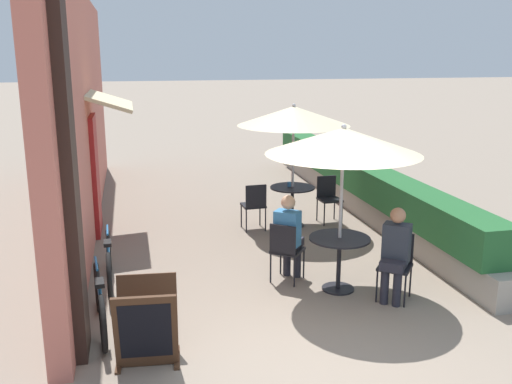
# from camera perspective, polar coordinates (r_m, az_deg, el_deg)

# --- Properties ---
(ground_plane) EXTENTS (120.00, 120.00, 0.00)m
(ground_plane) POSITION_cam_1_polar(r_m,az_deg,el_deg) (6.39, 5.35, -15.93)
(ground_plane) COLOR gray
(cafe_facade_wall) EXTENTS (0.98, 11.02, 4.20)m
(cafe_facade_wall) POSITION_cam_1_polar(r_m,az_deg,el_deg) (10.72, -16.80, 7.49)
(cafe_facade_wall) COLOR #C66B5B
(cafe_facade_wall) RESTS_ON ground_plane
(planter_hedge) EXTENTS (0.60, 10.02, 1.01)m
(planter_hedge) POSITION_cam_1_polar(r_m,az_deg,el_deg) (11.88, 10.10, 0.85)
(planter_hedge) COLOR gray
(planter_hedge) RESTS_ON ground_plane
(patio_table_near) EXTENTS (0.82, 0.82, 0.75)m
(patio_table_near) POSITION_cam_1_polar(r_m,az_deg,el_deg) (7.80, 8.33, -5.85)
(patio_table_near) COLOR black
(patio_table_near) RESTS_ON ground_plane
(patio_umbrella_near) EXTENTS (2.03, 2.03, 2.27)m
(patio_umbrella_near) POSITION_cam_1_polar(r_m,az_deg,el_deg) (7.44, 8.73, 5.05)
(patio_umbrella_near) COLOR #B7B7BC
(patio_umbrella_near) RESTS_ON ground_plane
(cafe_chair_near_left) EXTENTS (0.56, 0.56, 0.87)m
(cafe_chair_near_left) POSITION_cam_1_polar(r_m,az_deg,el_deg) (7.72, 13.86, -6.66)
(cafe_chair_near_left) COLOR black
(cafe_chair_near_left) RESTS_ON ground_plane
(seated_patron_near_left) EXTENTS (0.50, 0.51, 1.25)m
(seated_patron_near_left) POSITION_cam_1_polar(r_m,az_deg,el_deg) (7.56, 13.76, -5.73)
(seated_patron_near_left) COLOR #23232D
(seated_patron_near_left) RESTS_ON ground_plane
(cafe_chair_near_right) EXTENTS (0.56, 0.56, 0.87)m
(cafe_chair_near_right) POSITION_cam_1_polar(r_m,az_deg,el_deg) (7.98, 2.97, -5.56)
(cafe_chair_near_right) COLOR black
(cafe_chair_near_right) RESTS_ON ground_plane
(seated_patron_near_right) EXTENTS (0.50, 0.51, 1.25)m
(seated_patron_near_right) POSITION_cam_1_polar(r_m,az_deg,el_deg) (8.03, 3.29, -4.17)
(seated_patron_near_right) COLOR #23232D
(seated_patron_near_right) RESTS_ON ground_plane
(patio_table_mid) EXTENTS (0.82, 0.82, 0.75)m
(patio_table_mid) POSITION_cam_1_polar(r_m,az_deg,el_deg) (10.56, 3.66, -0.48)
(patio_table_mid) COLOR black
(patio_table_mid) RESTS_ON ground_plane
(patio_umbrella_mid) EXTENTS (2.03, 2.03, 2.27)m
(patio_umbrella_mid) POSITION_cam_1_polar(r_m,az_deg,el_deg) (10.29, 3.78, 7.60)
(patio_umbrella_mid) COLOR #B7B7BC
(patio_umbrella_mid) RESTS_ON ground_plane
(cafe_chair_mid_left) EXTENTS (0.42, 0.42, 0.87)m
(cafe_chair_mid_left) POSITION_cam_1_polar(r_m,az_deg,el_deg) (10.90, 7.24, -0.32)
(cafe_chair_mid_left) COLOR black
(cafe_chair_mid_left) RESTS_ON ground_plane
(cafe_chair_mid_right) EXTENTS (0.42, 0.42, 0.87)m
(cafe_chair_mid_right) POSITION_cam_1_polar(r_m,az_deg,el_deg) (10.28, -0.16, -1.09)
(cafe_chair_mid_right) COLOR black
(cafe_chair_mid_right) RESTS_ON ground_plane
(coffee_cup_mid) EXTENTS (0.07, 0.07, 0.09)m
(coffee_cup_mid) POSITION_cam_1_polar(r_m,az_deg,el_deg) (10.51, 3.34, 0.77)
(coffee_cup_mid) COLOR teal
(coffee_cup_mid) RESTS_ON patio_table_mid
(bicycle_leaning) EXTENTS (0.22, 1.65, 0.72)m
(bicycle_leaning) POSITION_cam_1_polar(r_m,az_deg,el_deg) (6.97, -15.32, -10.68)
(bicycle_leaning) COLOR black
(bicycle_leaning) RESTS_ON ground_plane
(bicycle_second) EXTENTS (0.12, 1.66, 0.73)m
(bicycle_second) POSITION_cam_1_polar(r_m,az_deg,el_deg) (8.20, -14.49, -6.80)
(bicycle_second) COLOR black
(bicycle_second) RESTS_ON ground_plane
(menu_board) EXTENTS (0.69, 0.68, 0.86)m
(menu_board) POSITION_cam_1_polar(r_m,az_deg,el_deg) (6.17, -10.88, -12.79)
(menu_board) COLOR #422819
(menu_board) RESTS_ON ground_plane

